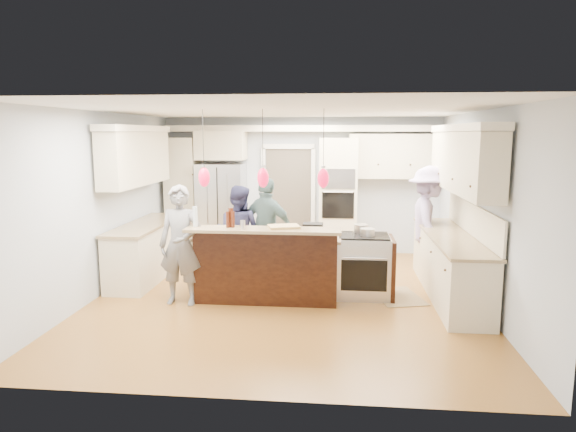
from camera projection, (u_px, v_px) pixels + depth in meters
The scene contains 23 objects.
ground_plane at pixel (286, 296), 7.58m from camera, with size 6.00×6.00×0.00m, color #A0682C.
room_shell at pixel (286, 174), 7.29m from camera, with size 5.54×6.04×2.72m.
refrigerator at pixel (222, 209), 10.18m from camera, with size 0.90×0.70×1.80m, color #B7B7BC.
oven_column at pixel (338, 198), 9.95m from camera, with size 0.72×0.69×2.30m.
back_upper_cabinets at pixel (262, 170), 10.10m from camera, with size 5.30×0.61×2.54m.
right_counter_run at pixel (454, 226), 7.47m from camera, with size 0.64×3.10×2.51m.
left_cabinets at pixel (143, 215), 8.43m from camera, with size 0.64×2.30×2.51m.
kitchen_island at pixel (270, 263), 7.60m from camera, with size 2.10×1.46×1.12m.
island_range at pixel (365, 266), 7.54m from camera, with size 0.82×0.71×0.92m.
pendant_lights at pixel (263, 177), 6.82m from camera, with size 1.75×0.15×1.03m.
person_bar_end at pixel (181, 245), 7.14m from camera, with size 0.61×0.40×1.69m, color slate.
person_far_left at pixel (238, 233), 8.38m from camera, with size 0.76×0.59×1.56m, color navy.
person_far_right at pixel (267, 229), 8.32m from camera, with size 0.99×0.41×1.69m, color #445D60.
person_range_side at pixel (429, 222), 8.49m from camera, with size 1.20×0.69×1.86m, color #A291C4.
floor_rug at pixel (397, 297), 7.56m from camera, with size 0.62×0.91×0.01m, color olive.
water_bottle at pixel (195, 216), 7.01m from camera, with size 0.06×0.06×0.28m, color silver.
beer_bottle_a at pixel (233, 219), 6.95m from camera, with size 0.05×0.05×0.22m, color #3F170B.
beer_bottle_b at pixel (228, 219), 6.95m from camera, with size 0.06×0.06×0.22m, color #3F170B.
beer_bottle_c at pixel (231, 217), 6.98m from camera, with size 0.07×0.07×0.26m, color #3F170B.
drink_can at pixel (243, 225), 6.83m from camera, with size 0.06×0.06×0.12m, color #B7B7BC.
cutting_board at pixel (284, 227), 6.94m from camera, with size 0.41×0.29×0.03m, color tan.
pot_large at pixel (361, 228), 7.65m from camera, with size 0.21×0.21×0.12m, color #B7B7BC.
pot_small at pixel (368, 232), 7.41m from camera, with size 0.21×0.21×0.11m, color #B7B7BC.
Camera 1 is at (0.75, -7.26, 2.38)m, focal length 32.00 mm.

